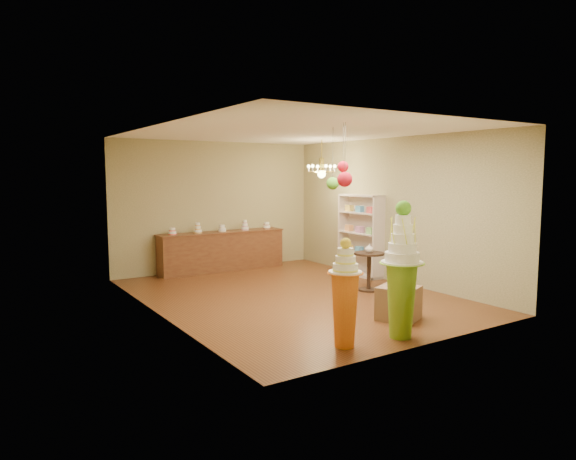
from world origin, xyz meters
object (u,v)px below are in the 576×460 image
pedestal_green (402,282)px  pedestal_orange (345,301)px  sideboard (222,250)px  round_table (369,266)px

pedestal_green → pedestal_orange: size_ratio=1.32×
sideboard → round_table: bearing=-66.8°
pedestal_orange → round_table: bearing=42.9°
sideboard → round_table: 3.73m
pedestal_orange → sideboard: (0.98, 5.70, -0.13)m
sideboard → pedestal_orange: bearing=-99.7°
pedestal_green → round_table: (1.55, 2.39, -0.30)m
pedestal_green → pedestal_orange: pedestal_green is taller
pedestal_green → sideboard: size_ratio=0.62×
sideboard → round_table: sideboard is taller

